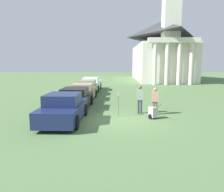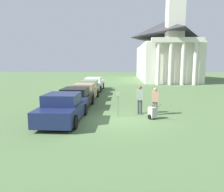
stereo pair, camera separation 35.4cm
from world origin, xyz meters
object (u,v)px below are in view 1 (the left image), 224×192
parked_car_navy (64,109)px  equipment_cart (153,112)px  parked_car_tan (83,92)px  person_worker (140,97)px  person_supervisor (155,99)px  church (161,50)px  parking_meter (118,100)px  parked_car_sage (87,88)px  parked_car_white (91,84)px  parked_car_black (75,99)px

parked_car_navy → equipment_cart: 5.05m
parked_car_tan → person_worker: (4.36, -5.08, 0.37)m
person_supervisor → church: bearing=-94.5°
parking_meter → parked_car_tan: bearing=117.1°
parking_meter → person_supervisor: (2.27, 0.45, -0.03)m
parked_car_tan → church: church is taller
parking_meter → parked_car_sage: bearing=108.6°
parked_car_white → equipment_cart: 13.77m
parked_car_tan → person_supervisor: size_ratio=2.97×
parked_car_black → parked_car_white: size_ratio=1.00×
person_worker → equipment_cart: (0.63, -1.27, -0.64)m
person_worker → parked_car_white: bearing=-63.5°
parked_car_tan → parked_car_sage: (0.00, 3.06, 0.03)m
parking_meter → person_supervisor: person_supervisor is taller
parked_car_sage → equipment_cart: bearing=-61.1°
parked_car_black → parked_car_sage: bearing=91.0°
parked_car_tan → church: bearing=64.2°
parked_car_sage → parked_car_white: parked_car_white is taller
church → parked_car_tan: bearing=-116.7°
parked_car_sage → person_supervisor: bearing=-57.1°
parked_car_navy → person_worker: (4.36, 1.98, 0.31)m
parked_car_black → person_supervisor: 5.55m
equipment_cart → person_worker: bearing=89.1°
parked_car_tan → person_supervisor: bearing=-44.7°
parked_car_navy → church: (11.03, 28.95, 4.74)m
parked_car_black → person_supervisor: size_ratio=2.90×
parked_car_black → parking_meter: parked_car_black is taller
church → parked_car_black: bearing=-113.4°
parked_car_tan → equipment_cart: bearing=-50.8°
person_worker → person_supervisor: size_ratio=1.06×
parked_car_tan → person_worker: bearing=-48.4°
parked_car_tan → parked_car_black: bearing=-89.0°
parked_car_tan → equipment_cart: (4.99, -6.35, -0.27)m
parked_car_white → parked_car_navy: bearing=-89.0°
parked_car_sage → person_worker: (4.36, -8.14, 0.35)m
parked_car_navy → parked_car_tan: bearing=91.0°
parked_car_sage → person_supervisor: size_ratio=2.90×
parked_car_tan → person_supervisor: 7.53m
parking_meter → church: size_ratio=0.07×
parked_car_black → parked_car_white: 10.12m
parked_car_sage → parking_meter: parked_car_sage is taller
parked_car_sage → parking_meter: size_ratio=3.44×
parked_car_tan → church: size_ratio=0.25×
parked_car_tan → person_supervisor: (5.26, -5.38, 0.31)m
parked_car_tan → parked_car_white: 6.49m
parked_car_black → person_worker: bearing=-17.3°
parked_car_black → equipment_cart: 5.69m
equipment_cart → parked_car_white: bearing=83.8°
parked_car_tan → equipment_cart: parked_car_tan is taller
parked_car_black → church: 28.21m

